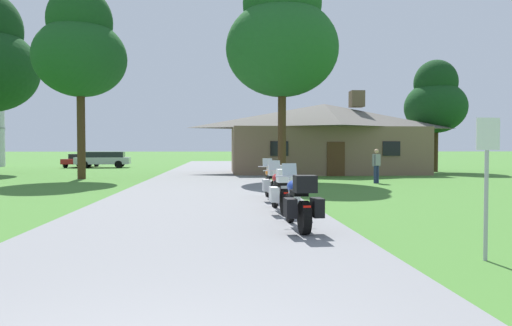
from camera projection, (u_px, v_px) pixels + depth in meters
ground_plane at (209, 183)px, 22.48m from camera, size 500.00×500.00×0.00m
asphalt_driveway at (208, 186)px, 20.49m from camera, size 6.40×80.00×0.06m
motorcycle_blue_nearest_to_camera at (299, 203)px, 9.18m from camera, size 0.76×2.08×1.30m
motorcycle_red_second_in_row at (281, 191)px, 11.78m from camera, size 0.78×2.08×1.30m
motorcycle_orange_farthest_in_row at (272, 183)px, 14.59m from camera, size 0.77×2.08×1.30m
stone_lodge at (324, 138)px, 31.46m from camera, size 13.22×6.75×5.62m
bystander_gray_shirt_near_lodge at (376, 164)px, 22.45m from camera, size 0.48×0.38×1.67m
metal_signpost_roadside at (487, 171)px, 6.89m from camera, size 0.36×0.06×2.14m
tree_by_lodge_front at (282, 36)px, 24.76m from camera, size 6.04×6.04×11.71m
tree_left_near at (80, 48)px, 25.30m from camera, size 5.00×5.00×10.52m
tree_right_of_lodge at (435, 100)px, 33.44m from camera, size 4.40×4.40×8.09m
parked_silver_suv_far_left at (104, 159)px, 40.73m from camera, size 4.74×2.23×1.40m
parked_red_sedan_far_left at (81, 160)px, 41.79m from camera, size 2.41×4.42×1.20m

